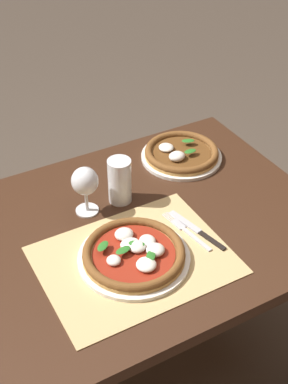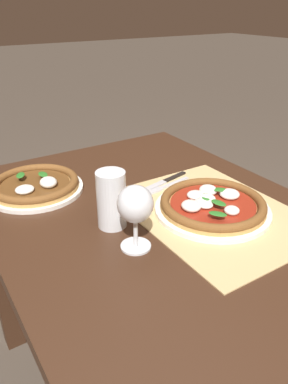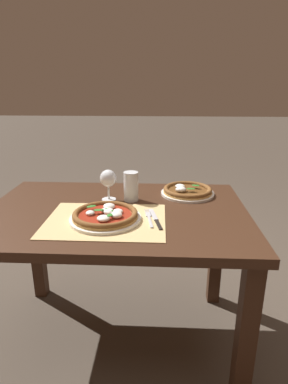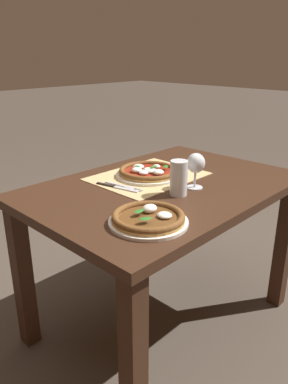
# 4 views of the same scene
# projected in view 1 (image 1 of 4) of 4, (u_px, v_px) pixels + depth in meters

# --- Properties ---
(ground_plane) EXTENTS (24.00, 24.00, 0.00)m
(ground_plane) POSITION_uv_depth(u_px,v_px,m) (127.00, 378.00, 1.99)
(ground_plane) COLOR #473D33
(dining_table) EXTENTS (1.21, 0.83, 0.74)m
(dining_table) POSITION_uv_depth(u_px,v_px,m) (123.00, 259.00, 1.61)
(dining_table) COLOR #382114
(dining_table) RESTS_ON ground
(paper_placemat) EXTENTS (0.50, 0.39, 0.00)m
(paper_placemat) POSITION_uv_depth(u_px,v_px,m) (135.00, 260.00, 1.44)
(paper_placemat) COLOR tan
(paper_placemat) RESTS_ON dining_table
(pizza_near) EXTENTS (0.30, 0.30, 0.05)m
(pizza_near) POSITION_uv_depth(u_px,v_px,m) (134.00, 254.00, 1.43)
(pizza_near) COLOR silver
(pizza_near) RESTS_ON paper_placemat
(pizza_far) EXTENTS (0.28, 0.28, 0.05)m
(pizza_far) POSITION_uv_depth(u_px,v_px,m) (181.00, 154.00, 1.82)
(pizza_far) COLOR silver
(pizza_far) RESTS_ON dining_table
(wine_glass) EXTENTS (0.08, 0.08, 0.16)m
(wine_glass) POSITION_uv_depth(u_px,v_px,m) (85.00, 183.00, 1.54)
(wine_glass) COLOR silver
(wine_glass) RESTS_ON dining_table
(pint_glass) EXTENTS (0.07, 0.07, 0.15)m
(pint_glass) POSITION_uv_depth(u_px,v_px,m) (120.00, 182.00, 1.61)
(pint_glass) COLOR silver
(pint_glass) RESTS_ON dining_table
(fork) EXTENTS (0.05, 0.20, 0.00)m
(fork) POSITION_uv_depth(u_px,v_px,m) (186.00, 231.00, 1.53)
(fork) COLOR #B7B7BC
(fork) RESTS_ON paper_placemat
(knife) EXTENTS (0.06, 0.21, 0.01)m
(knife) POSITION_uv_depth(u_px,v_px,m) (196.00, 230.00, 1.53)
(knife) COLOR black
(knife) RESTS_ON paper_placemat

